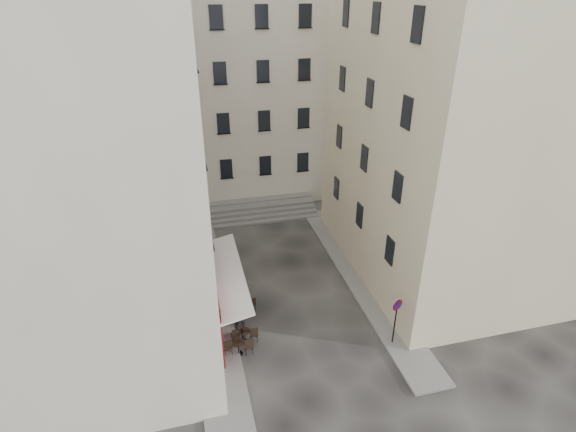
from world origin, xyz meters
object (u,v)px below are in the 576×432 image
object	(u,v)px
bistro_table_a	(238,346)
no_parking_sign	(396,313)
pedestrian	(240,315)
bistro_table_b	(245,335)

from	to	relation	value
bistro_table_a	no_parking_sign	bearing A→B (deg)	-8.85
no_parking_sign	pedestrian	world-z (taller)	no_parking_sign
bistro_table_a	pedestrian	bearing A→B (deg)	78.84
bistro_table_a	bistro_table_b	bearing A→B (deg)	60.72
pedestrian	bistro_table_a	bearing A→B (deg)	71.33
no_parking_sign	pedestrian	bearing A→B (deg)	138.33
no_parking_sign	bistro_table_b	world-z (taller)	no_parking_sign
no_parking_sign	bistro_table_a	bearing A→B (deg)	151.97
bistro_table_a	pedestrian	distance (m)	1.87
pedestrian	no_parking_sign	bearing A→B (deg)	150.00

